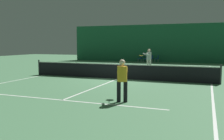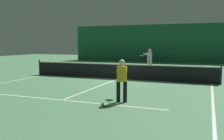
{
  "view_description": "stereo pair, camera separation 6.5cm",
  "coord_description": "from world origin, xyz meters",
  "px_view_note": "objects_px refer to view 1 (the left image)",
  "views": [
    {
      "loc": [
        5.24,
        -14.65,
        2.19
      ],
      "look_at": [
        0.91,
        -3.36,
        0.93
      ],
      "focal_mm": 40.0,
      "sensor_mm": 36.0,
      "label": 1
    },
    {
      "loc": [
        5.3,
        -14.62,
        2.19
      ],
      "look_at": [
        0.91,
        -3.36,
        0.93
      ],
      "focal_mm": 40.0,
      "sensor_mm": 36.0,
      "label": 2
    }
  ],
  "objects_px": {
    "courtside_chair_0": "(140,58)",
    "courtside_chair_2": "(151,58)",
    "courtside_chair_1": "(146,58)",
    "tennis_net": "(118,71)",
    "player_near": "(122,77)",
    "courtside_chair_3": "(157,58)",
    "player_far": "(149,58)"
  },
  "relations": [
    {
      "from": "courtside_chair_0",
      "to": "courtside_chair_2",
      "type": "distance_m",
      "value": 1.39
    },
    {
      "from": "courtside_chair_0",
      "to": "courtside_chair_1",
      "type": "relative_size",
      "value": 1.0
    },
    {
      "from": "tennis_net",
      "to": "player_near",
      "type": "height_order",
      "value": "player_near"
    },
    {
      "from": "courtside_chair_3",
      "to": "courtside_chair_2",
      "type": "bearing_deg",
      "value": -90.0
    },
    {
      "from": "player_near",
      "to": "courtside_chair_3",
      "type": "height_order",
      "value": "player_near"
    },
    {
      "from": "courtside_chair_2",
      "to": "courtside_chair_3",
      "type": "relative_size",
      "value": 1.0
    },
    {
      "from": "player_far",
      "to": "courtside_chair_3",
      "type": "relative_size",
      "value": 2.11
    },
    {
      "from": "player_near",
      "to": "courtside_chair_1",
      "type": "relative_size",
      "value": 1.92
    },
    {
      "from": "tennis_net",
      "to": "player_far",
      "type": "relative_size",
      "value": 6.76
    },
    {
      "from": "player_near",
      "to": "courtside_chair_1",
      "type": "bearing_deg",
      "value": -6.43
    },
    {
      "from": "courtside_chair_2",
      "to": "player_near",
      "type": "bearing_deg",
      "value": 9.05
    },
    {
      "from": "tennis_net",
      "to": "courtside_chair_3",
      "type": "xyz_separation_m",
      "value": [
        -0.37,
        15.1,
        -0.03
      ]
    },
    {
      "from": "courtside_chair_0",
      "to": "courtside_chair_3",
      "type": "bearing_deg",
      "value": 90.0
    },
    {
      "from": "courtside_chair_1",
      "to": "courtside_chair_2",
      "type": "relative_size",
      "value": 1.0
    },
    {
      "from": "player_near",
      "to": "courtside_chair_1",
      "type": "height_order",
      "value": "player_near"
    },
    {
      "from": "tennis_net",
      "to": "courtside_chair_1",
      "type": "distance_m",
      "value": 15.2
    },
    {
      "from": "tennis_net",
      "to": "player_far",
      "type": "xyz_separation_m",
      "value": [
        0.6,
        6.11,
        0.52
      ]
    },
    {
      "from": "courtside_chair_1",
      "to": "courtside_chair_3",
      "type": "relative_size",
      "value": 1.0
    },
    {
      "from": "courtside_chair_0",
      "to": "courtside_chair_1",
      "type": "distance_m",
      "value": 0.7
    },
    {
      "from": "courtside_chair_1",
      "to": "courtside_chair_2",
      "type": "distance_m",
      "value": 0.7
    },
    {
      "from": "player_far",
      "to": "courtside_chair_0",
      "type": "distance_m",
      "value": 9.51
    },
    {
      "from": "player_far",
      "to": "courtside_chair_2",
      "type": "bearing_deg",
      "value": -143.87
    },
    {
      "from": "courtside_chair_0",
      "to": "courtside_chair_1",
      "type": "height_order",
      "value": "same"
    },
    {
      "from": "player_far",
      "to": "courtside_chair_1",
      "type": "bearing_deg",
      "value": -139.66
    },
    {
      "from": "tennis_net",
      "to": "courtside_chair_2",
      "type": "distance_m",
      "value": 15.13
    },
    {
      "from": "player_far",
      "to": "courtside_chair_2",
      "type": "xyz_separation_m",
      "value": [
        -1.67,
        8.99,
        -0.55
      ]
    },
    {
      "from": "courtside_chair_1",
      "to": "courtside_chair_3",
      "type": "bearing_deg",
      "value": 90.0
    },
    {
      "from": "courtside_chair_0",
      "to": "player_far",
      "type": "bearing_deg",
      "value": 18.78
    },
    {
      "from": "player_near",
      "to": "courtside_chair_3",
      "type": "xyz_separation_m",
      "value": [
        -2.64,
        20.92,
        -0.46
      ]
    },
    {
      "from": "player_near",
      "to": "courtside_chair_2",
      "type": "xyz_separation_m",
      "value": [
        -3.33,
        20.92,
        -0.46
      ]
    },
    {
      "from": "player_far",
      "to": "player_near",
      "type": "bearing_deg",
      "value": 33.58
    },
    {
      "from": "tennis_net",
      "to": "courtside_chair_2",
      "type": "height_order",
      "value": "tennis_net"
    }
  ]
}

